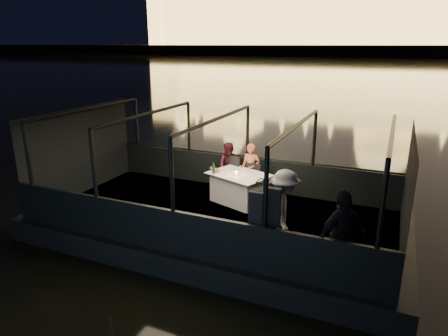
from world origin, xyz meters
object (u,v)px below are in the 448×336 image
at_px(person_woman_coral, 251,167).
at_px(wine_bottle, 213,168).
at_px(passenger_dark, 342,234).
at_px(coat_stand, 263,221).
at_px(person_man_maroon, 230,164).
at_px(chair_port_right, 251,181).
at_px(dining_table_central, 239,188).
at_px(passenger_stripe, 284,209).
at_px(chair_port_left, 230,178).

distance_m(person_woman_coral, wine_bottle, 1.17).
bearing_deg(passenger_dark, coat_stand, -41.58).
bearing_deg(person_man_maroon, wine_bottle, -91.27).
bearing_deg(coat_stand, person_woman_coral, 113.16).
xyz_separation_m(chair_port_right, person_man_maroon, (-0.72, 0.27, 0.30)).
distance_m(chair_port_right, coat_stand, 3.45).
relative_size(dining_table_central, passenger_stripe, 0.89).
relative_size(chair_port_left, coat_stand, 0.59).
distance_m(person_woman_coral, passenger_stripe, 3.12).
bearing_deg(passenger_stripe, person_woman_coral, 14.29).
bearing_deg(chair_port_left, person_man_maroon, 136.76).
distance_m(chair_port_right, wine_bottle, 1.12).
xyz_separation_m(person_man_maroon, passenger_stripe, (2.25, -2.65, 0.10)).
xyz_separation_m(person_woman_coral, person_man_maroon, (-0.61, 0.00, 0.00)).
distance_m(chair_port_left, person_man_maroon, 0.42).
height_order(dining_table_central, passenger_dark, passenger_dark).
xyz_separation_m(chair_port_left, passenger_stripe, (2.12, -2.38, 0.40)).
relative_size(coat_stand, person_woman_coral, 1.22).
distance_m(person_man_maroon, wine_bottle, 0.97).
xyz_separation_m(chair_port_left, passenger_dark, (3.29, -3.03, 0.40)).
height_order(chair_port_right, coat_stand, coat_stand).
distance_m(dining_table_central, chair_port_left, 0.63).
xyz_separation_m(dining_table_central, person_man_maroon, (-0.56, 0.72, 0.36)).
relative_size(dining_table_central, chair_port_right, 1.65).
bearing_deg(passenger_stripe, wine_bottle, 36.00).
relative_size(chair_port_left, passenger_dark, 0.61).
relative_size(person_woman_coral, person_man_maroon, 1.02).
distance_m(chair_port_right, person_woman_coral, 0.42).
distance_m(coat_stand, passenger_stripe, 0.78).
height_order(chair_port_left, person_man_maroon, person_man_maroon).
xyz_separation_m(dining_table_central, person_woman_coral, (0.05, 0.72, 0.36)).
relative_size(passenger_dark, wine_bottle, 5.69).
relative_size(dining_table_central, passenger_dark, 0.89).
bearing_deg(person_woman_coral, chair_port_left, -154.07).
distance_m(chair_port_left, passenger_stripe, 3.22).
height_order(dining_table_central, coat_stand, coat_stand).
bearing_deg(person_woman_coral, chair_port_right, -71.18).
bearing_deg(wine_bottle, coat_stand, -49.34).
bearing_deg(coat_stand, passenger_stripe, 76.77).
height_order(dining_table_central, chair_port_left, chair_port_left).
xyz_separation_m(coat_stand, person_man_maroon, (-2.07, 3.41, -0.15)).
distance_m(passenger_stripe, wine_bottle, 2.85).
bearing_deg(chair_port_left, dining_table_central, -24.07).
bearing_deg(dining_table_central, person_man_maroon, 127.94).
distance_m(dining_table_central, person_man_maroon, 0.98).
distance_m(dining_table_central, person_woman_coral, 0.81).
bearing_deg(chair_port_left, wine_bottle, -81.64).
bearing_deg(coat_stand, chair_port_right, 113.26).
distance_m(dining_table_central, coat_stand, 3.12).
bearing_deg(dining_table_central, passenger_stripe, -48.94).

